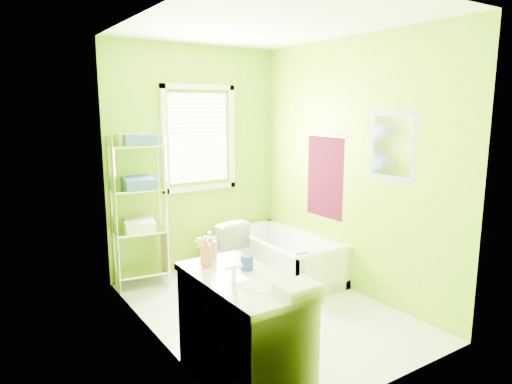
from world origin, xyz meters
TOP-DOWN VIEW (x-y plane):
  - ground at (0.00, 0.00)m, footprint 2.90×2.90m
  - room_envelope at (0.00, 0.00)m, footprint 2.14×2.94m
  - window at (0.05, 1.42)m, footprint 0.92×0.05m
  - door at (-1.04, -1.00)m, footprint 0.09×0.80m
  - right_wall_decor at (1.04, -0.02)m, footprint 0.04×1.48m
  - bathtub at (0.70, 0.63)m, footprint 0.70×1.50m
  - toilet at (0.11, 1.07)m, footprint 0.43×0.69m
  - vanity at (-0.80, -0.90)m, footprint 0.54×1.04m
  - wire_shelf_unit at (-0.74, 1.25)m, footprint 0.58×0.47m

SIDE VIEW (x-z plane):
  - ground at x=0.00m, z-range 0.00..0.00m
  - bathtub at x=0.70m, z-range -0.09..0.40m
  - toilet at x=0.11m, z-range 0.00..0.67m
  - vanity at x=-0.80m, z-range -0.09..0.92m
  - wire_shelf_unit at x=-0.74m, z-range 0.18..1.81m
  - door at x=-1.04m, z-range 0.00..2.00m
  - right_wall_decor at x=1.04m, z-range 0.74..1.91m
  - room_envelope at x=0.00m, z-range 0.24..2.86m
  - window at x=0.05m, z-range 1.00..2.22m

